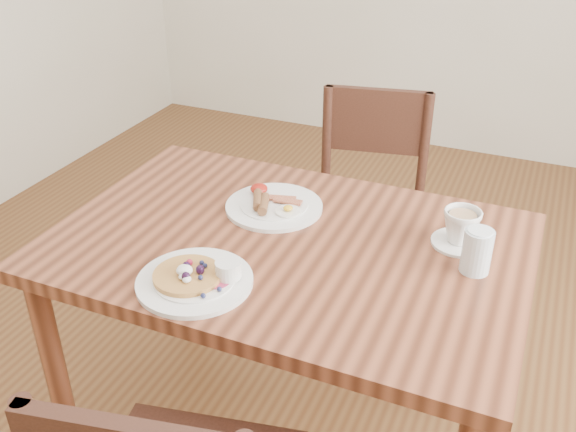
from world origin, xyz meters
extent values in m
cube|color=brown|center=(0.00, 0.00, 0.73)|extent=(1.20, 0.80, 0.04)
cylinder|color=brown|center=(-0.54, -0.34, 0.35)|extent=(0.06, 0.06, 0.71)
cylinder|color=brown|center=(0.54, 0.34, 0.35)|extent=(0.06, 0.06, 0.71)
cylinder|color=brown|center=(-0.54, 0.34, 0.35)|extent=(0.06, 0.06, 0.71)
cube|color=#3E2016|center=(0.02, 0.68, 0.45)|extent=(0.49, 0.49, 0.04)
cylinder|color=#3E2016|center=(-0.13, 0.47, 0.21)|extent=(0.04, 0.04, 0.43)
cylinder|color=#3E2016|center=(0.23, 0.54, 0.21)|extent=(0.04, 0.04, 0.43)
cylinder|color=#3E2016|center=(-0.19, 0.82, 0.21)|extent=(0.04, 0.04, 0.43)
cylinder|color=#3E2016|center=(0.16, 0.89, 0.21)|extent=(0.04, 0.04, 0.43)
cylinder|color=#3E2016|center=(0.16, 0.89, 0.67)|extent=(0.04, 0.04, 0.43)
cylinder|color=#3E2016|center=(-0.19, 0.82, 0.67)|extent=(0.04, 0.04, 0.43)
cube|color=#3E2016|center=(-0.02, 0.86, 0.76)|extent=(0.38, 0.10, 0.24)
cylinder|color=white|center=(-0.12, -0.26, 0.76)|extent=(0.27, 0.27, 0.01)
cylinder|color=white|center=(-0.12, -0.26, 0.76)|extent=(0.19, 0.19, 0.01)
cylinder|color=#B22D59|center=(-0.07, -0.25, 0.77)|extent=(0.07, 0.07, 0.00)
cylinder|color=#C68C47|center=(-0.14, -0.27, 0.77)|extent=(0.16, 0.16, 0.01)
ellipsoid|color=white|center=(-0.14, -0.27, 0.79)|extent=(0.03, 0.03, 0.02)
ellipsoid|color=white|center=(-0.13, -0.30, 0.79)|extent=(0.02, 0.02, 0.01)
cylinder|color=white|center=(-0.05, -0.23, 0.79)|extent=(0.06, 0.06, 0.04)
cylinder|color=#591E07|center=(-0.05, -0.23, 0.80)|extent=(0.05, 0.05, 0.00)
sphere|color=black|center=(-0.11, -0.25, 0.79)|extent=(0.02, 0.02, 0.02)
sphere|color=#1E234C|center=(-0.11, -0.23, 0.78)|extent=(0.01, 0.01, 0.01)
sphere|color=#1E234C|center=(-0.13, -0.21, 0.78)|extent=(0.01, 0.01, 0.01)
sphere|color=#B21938|center=(-0.14, -0.24, 0.79)|extent=(0.02, 0.02, 0.02)
sphere|color=black|center=(-0.16, -0.25, 0.79)|extent=(0.02, 0.02, 0.02)
sphere|color=#1E234C|center=(-0.15, -0.28, 0.78)|extent=(0.01, 0.01, 0.01)
sphere|color=black|center=(-0.13, -0.27, 0.79)|extent=(0.02, 0.02, 0.02)
sphere|color=#1E234C|center=(-0.11, -0.27, 0.78)|extent=(0.01, 0.01, 0.01)
sphere|color=#1E234C|center=(-0.06, -0.31, 0.77)|extent=(0.01, 0.01, 0.01)
sphere|color=#B21938|center=(-0.04, -0.27, 0.77)|extent=(0.01, 0.01, 0.01)
sphere|color=black|center=(-0.05, -0.23, 0.78)|extent=(0.02, 0.02, 0.02)
sphere|color=#1E234C|center=(-0.07, -0.20, 0.77)|extent=(0.01, 0.01, 0.01)
cylinder|color=white|center=(-0.10, 0.14, 0.76)|extent=(0.27, 0.27, 0.01)
cylinder|color=white|center=(-0.10, 0.14, 0.76)|extent=(0.19, 0.19, 0.01)
cylinder|color=brown|center=(-0.14, 0.12, 0.78)|extent=(0.06, 0.10, 0.03)
cylinder|color=brown|center=(-0.12, 0.10, 0.78)|extent=(0.06, 0.10, 0.03)
cube|color=maroon|center=(-0.09, 0.17, 0.77)|extent=(0.08, 0.04, 0.01)
cube|color=maroon|center=(-0.07, 0.15, 0.77)|extent=(0.08, 0.03, 0.01)
cylinder|color=white|center=(-0.05, 0.11, 0.77)|extent=(0.07, 0.07, 0.00)
ellipsoid|color=yellow|center=(-0.05, 0.11, 0.78)|extent=(0.03, 0.03, 0.01)
ellipsoid|color=#A5190F|center=(-0.17, 0.18, 0.78)|extent=(0.05, 0.05, 0.03)
cylinder|color=white|center=(0.41, 0.15, 0.75)|extent=(0.14, 0.14, 0.01)
imported|color=white|center=(0.41, 0.15, 0.80)|extent=(0.11, 0.11, 0.09)
cylinder|color=tan|center=(0.41, 0.15, 0.83)|extent=(0.07, 0.07, 0.00)
cylinder|color=silver|center=(0.46, 0.05, 0.80)|extent=(0.07, 0.07, 0.11)
camera|label=1|loc=(0.55, -1.28, 1.62)|focal=40.00mm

